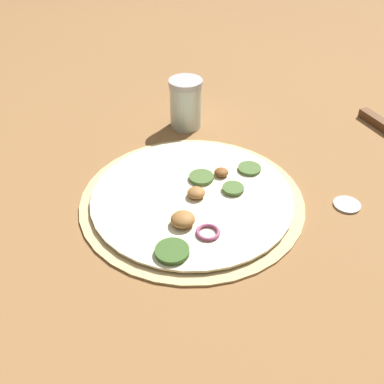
% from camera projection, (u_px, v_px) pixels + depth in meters
% --- Properties ---
extents(ground_plane, '(3.00, 3.00, 0.00)m').
position_uv_depth(ground_plane, '(192.00, 200.00, 0.73)').
color(ground_plane, olive).
extents(pizza, '(0.36, 0.36, 0.03)m').
position_uv_depth(pizza, '(193.00, 198.00, 0.73)').
color(pizza, '#D6B77A').
rests_on(pizza, ground_plane).
extents(spice_jar, '(0.07, 0.07, 0.10)m').
position_uv_depth(spice_jar, '(186.00, 103.00, 0.90)').
color(spice_jar, silver).
rests_on(spice_jar, ground_plane).
extents(loose_cap, '(0.04, 0.04, 0.01)m').
position_uv_depth(loose_cap, '(347.00, 204.00, 0.72)').
color(loose_cap, '#B2B2B7').
rests_on(loose_cap, ground_plane).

